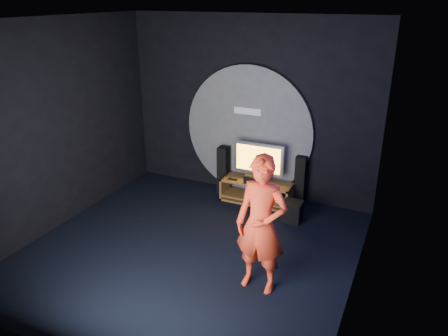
{
  "coord_description": "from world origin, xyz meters",
  "views": [
    {
      "loc": [
        2.97,
        -5.24,
        3.81
      ],
      "look_at": [
        0.11,
        1.05,
        1.05
      ],
      "focal_mm": 35.0,
      "sensor_mm": 36.0,
      "label": 1
    }
  ],
  "objects_px": {
    "tv": "(258,160)",
    "player": "(261,225)",
    "tower_speaker_right": "(300,180)",
    "subwoofer": "(292,211)",
    "tower_speaker_left": "(223,170)",
    "media_console": "(257,193)"
  },
  "relations": [
    {
      "from": "media_console",
      "to": "subwoofer",
      "type": "height_order",
      "value": "media_console"
    },
    {
      "from": "media_console",
      "to": "tower_speaker_right",
      "type": "xyz_separation_m",
      "value": [
        0.77,
        0.3,
        0.3
      ]
    },
    {
      "from": "tower_speaker_left",
      "to": "media_console",
      "type": "bearing_deg",
      "value": -11.36
    },
    {
      "from": "media_console",
      "to": "tv",
      "type": "relative_size",
      "value": 1.4
    },
    {
      "from": "subwoofer",
      "to": "player",
      "type": "distance_m",
      "value": 2.19
    },
    {
      "from": "tv",
      "to": "tower_speaker_right",
      "type": "relative_size",
      "value": 1.0
    },
    {
      "from": "media_console",
      "to": "tower_speaker_right",
      "type": "relative_size",
      "value": 1.4
    },
    {
      "from": "media_console",
      "to": "player",
      "type": "bearing_deg",
      "value": -68.72
    },
    {
      "from": "tv",
      "to": "subwoofer",
      "type": "relative_size",
      "value": 2.68
    },
    {
      "from": "subwoofer",
      "to": "tower_speaker_left",
      "type": "bearing_deg",
      "value": 160.19
    },
    {
      "from": "tower_speaker_left",
      "to": "subwoofer",
      "type": "xyz_separation_m",
      "value": [
        1.63,
        -0.59,
        -0.31
      ]
    },
    {
      "from": "media_console",
      "to": "tv",
      "type": "xyz_separation_m",
      "value": [
        -0.01,
        0.07,
        0.66
      ]
    },
    {
      "from": "subwoofer",
      "to": "tv",
      "type": "bearing_deg",
      "value": 149.72
    },
    {
      "from": "tower_speaker_right",
      "to": "player",
      "type": "distance_m",
      "value": 2.82
    },
    {
      "from": "media_console",
      "to": "tower_speaker_right",
      "type": "bearing_deg",
      "value": 21.21
    },
    {
      "from": "tv",
      "to": "player",
      "type": "relative_size",
      "value": 0.51
    },
    {
      "from": "player",
      "to": "tv",
      "type": "bearing_deg",
      "value": 114.03
    },
    {
      "from": "subwoofer",
      "to": "media_console",
      "type": "bearing_deg",
      "value": 153.02
    },
    {
      "from": "media_console",
      "to": "subwoofer",
      "type": "relative_size",
      "value": 3.76
    },
    {
      "from": "tower_speaker_left",
      "to": "subwoofer",
      "type": "height_order",
      "value": "tower_speaker_left"
    },
    {
      "from": "tower_speaker_right",
      "to": "media_console",
      "type": "bearing_deg",
      "value": -158.79
    },
    {
      "from": "media_console",
      "to": "subwoofer",
      "type": "distance_m",
      "value": 0.95
    }
  ]
}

